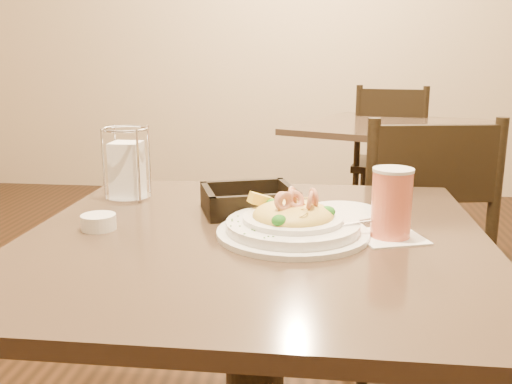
# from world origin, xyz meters

# --- Properties ---
(main_table) EXTENTS (0.90, 0.90, 0.76)m
(main_table) POSITION_xyz_m (0.00, 0.00, 0.52)
(main_table) COLOR black
(main_table) RESTS_ON ground
(background_table) EXTENTS (1.18, 1.18, 0.76)m
(background_table) POSITION_xyz_m (0.50, 1.82, 0.52)
(background_table) COLOR black
(background_table) RESTS_ON ground
(dining_chair_near) EXTENTS (0.48, 0.48, 0.93)m
(dining_chair_near) POSITION_xyz_m (0.42, 0.70, 0.50)
(dining_chair_near) COLOR black
(dining_chair_near) RESTS_ON ground
(dining_chair_far) EXTENTS (0.49, 0.49, 0.93)m
(dining_chair_far) POSITION_xyz_m (0.53, 2.31, 0.50)
(dining_chair_far) COLOR black
(dining_chair_far) RESTS_ON ground
(pasta_bowl) EXTENTS (0.33, 0.30, 0.09)m
(pasta_bowl) POSITION_xyz_m (0.07, -0.00, 0.79)
(pasta_bowl) COLOR white
(pasta_bowl) RESTS_ON main_table
(drink_glass) EXTENTS (0.15, 0.15, 0.14)m
(drink_glass) POSITION_xyz_m (0.26, 0.01, 0.83)
(drink_glass) COLOR white
(drink_glass) RESTS_ON main_table
(bread_basket) EXTENTS (0.24, 0.22, 0.05)m
(bread_basket) POSITION_xyz_m (-0.03, 0.16, 0.78)
(bread_basket) COLOR black
(bread_basket) RESTS_ON main_table
(napkin_caddy) EXTENTS (0.11, 0.11, 0.17)m
(napkin_caddy) POSITION_xyz_m (-0.34, 0.25, 0.83)
(napkin_caddy) COLOR silver
(napkin_caddy) RESTS_ON main_table
(side_plate) EXTENTS (0.16, 0.16, 0.01)m
(side_plate) POSITION_xyz_m (0.18, 0.16, 0.76)
(side_plate) COLOR white
(side_plate) RESTS_ON main_table
(butter_ramekin) EXTENTS (0.08, 0.08, 0.03)m
(butter_ramekin) POSITION_xyz_m (-0.31, -0.00, 0.77)
(butter_ramekin) COLOR white
(butter_ramekin) RESTS_ON main_table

